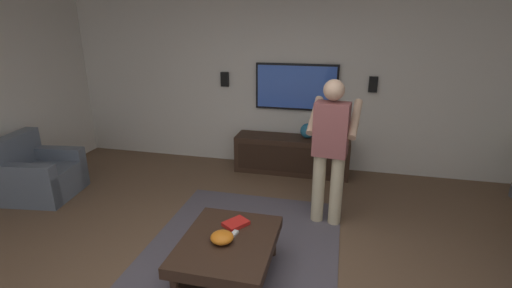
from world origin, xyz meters
The scene contains 13 objects.
wall_back_tv centered at (3.11, 0.00, 1.43)m, with size 0.10×7.28×2.85m, color silver.
area_rug centered at (0.41, 0.13, 0.01)m, with size 2.84×1.92×0.01m, color #514C56.
armchair centered at (1.21, 3.03, 0.28)m, with size 0.90×0.91×0.82m.
coffee_table centered at (0.21, 0.13, 0.30)m, with size 1.00×0.80×0.40m.
media_console centered at (2.77, -0.07, 0.28)m, with size 0.45×1.70×0.55m.
tv centered at (3.01, -0.07, 1.27)m, with size 0.05×1.22×0.69m.
person_standing centered at (1.41, -0.67, 0.93)m, with size 0.58×0.59×1.64m.
bowl centered at (0.16, 0.16, 0.45)m, with size 0.20×0.20×0.09m, color orange.
remote_white centered at (0.26, 0.10, 0.41)m, with size 0.15×0.04×0.02m, color white.
book centered at (0.45, 0.12, 0.42)m, with size 0.22×0.16×0.04m, color red.
vase_round centered at (2.81, -0.29, 0.66)m, with size 0.22×0.22×0.22m, color teal.
wall_speaker_left centered at (3.03, -1.16, 1.34)m, with size 0.06×0.12×0.22m, color black.
wall_speaker_right centered at (3.03, 1.04, 1.34)m, with size 0.06×0.12×0.22m, color black.
Camera 1 is at (-2.40, -0.75, 2.20)m, focal length 25.67 mm.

